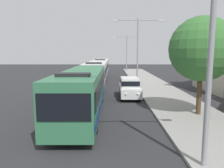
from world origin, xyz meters
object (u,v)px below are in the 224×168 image
(bus_second_in_line, at_px, (95,73))
(roadside_tree, at_px, (201,49))
(white_suv, at_px, (129,87))
(streetlamp_far, at_px, (126,49))
(bus_lead, at_px, (82,90))
(streetlamp_mid, at_px, (137,44))
(streetlamp_near, at_px, (211,30))
(bus_middle, at_px, (100,67))

(bus_second_in_line, bearing_deg, roadside_tree, -59.99)
(white_suv, bearing_deg, streetlamp_far, 86.75)
(bus_lead, xyz_separation_m, bus_second_in_line, (-0.00, 13.00, -0.00))
(bus_second_in_line, distance_m, streetlamp_mid, 6.63)
(bus_second_in_line, bearing_deg, streetlamp_near, -75.22)
(white_suv, relative_size, streetlamp_far, 0.62)
(bus_middle, bearing_deg, bus_lead, -90.00)
(bus_lead, xyz_separation_m, streetlamp_mid, (5.40, 14.07, 3.69))
(bus_middle, bearing_deg, bus_second_in_line, -90.00)
(bus_lead, bearing_deg, roadside_tree, -4.47)
(bus_middle, distance_m, white_suv, 20.57)
(bus_second_in_line, bearing_deg, white_suv, -63.30)
(bus_middle, bearing_deg, streetlamp_near, -80.80)
(white_suv, distance_m, streetlamp_far, 30.27)
(bus_lead, relative_size, bus_middle, 1.08)
(bus_middle, height_order, streetlamp_near, streetlamp_near)
(bus_second_in_line, distance_m, bus_middle, 12.87)
(bus_middle, height_order, roadside_tree, roadside_tree)
(bus_middle, distance_m, streetlamp_mid, 13.49)
(streetlamp_near, distance_m, streetlamp_far, 43.07)
(streetlamp_near, bearing_deg, roadside_tree, 70.20)
(bus_second_in_line, relative_size, streetlamp_mid, 1.44)
(streetlamp_far, xyz_separation_m, roadside_tree, (2.47, -36.22, -0.55))
(streetlamp_mid, xyz_separation_m, roadside_tree, (2.47, -14.69, -0.88))
(bus_middle, relative_size, streetlamp_near, 1.44)
(bus_lead, xyz_separation_m, streetlamp_far, (5.40, 35.61, 3.36))
(bus_lead, height_order, bus_middle, same)
(streetlamp_far, bearing_deg, bus_middle, -119.00)
(bus_lead, xyz_separation_m, bus_middle, (-0.00, 25.87, -0.00))
(streetlamp_mid, relative_size, roadside_tree, 1.31)
(bus_second_in_line, height_order, bus_middle, same)
(bus_middle, bearing_deg, streetlamp_far, 61.00)
(streetlamp_mid, bearing_deg, bus_second_in_line, -168.77)
(bus_lead, relative_size, streetlamp_far, 1.56)
(bus_second_in_line, height_order, white_suv, bus_second_in_line)
(roadside_tree, bearing_deg, streetlamp_far, 93.89)
(bus_middle, xyz_separation_m, streetlamp_far, (5.40, 9.74, 3.36))
(streetlamp_far, distance_m, roadside_tree, 36.31)
(bus_lead, relative_size, streetlamp_mid, 1.45)
(bus_lead, distance_m, streetlamp_far, 36.17)
(bus_lead, relative_size, roadside_tree, 1.91)
(bus_second_in_line, height_order, streetlamp_mid, streetlamp_mid)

